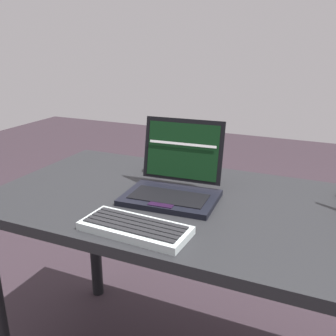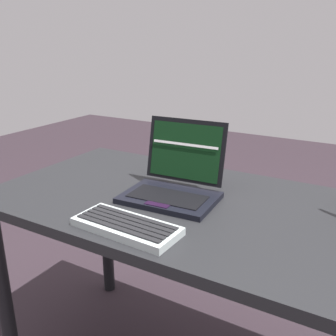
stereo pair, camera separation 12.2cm
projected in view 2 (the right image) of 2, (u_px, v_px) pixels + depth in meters
desk at (198, 230)px, 1.24m from camera, size 1.39×0.71×0.74m
laptop_front at (175, 182)px, 1.24m from camera, size 0.31×0.27×0.24m
external_keyboard at (126, 226)px, 1.03m from camera, size 0.31×0.14×0.03m
coffee_mug at (169, 162)px, 1.48m from camera, size 0.13×0.08×0.08m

